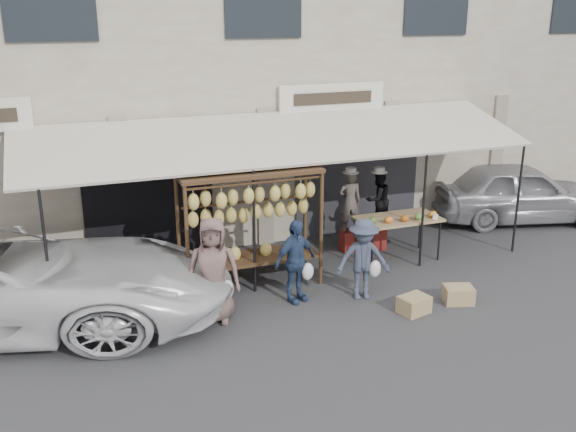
# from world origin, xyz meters

# --- Properties ---
(ground_plane) EXTENTS (90.00, 90.00, 0.00)m
(ground_plane) POSITION_xyz_m (0.00, 0.00, 0.00)
(ground_plane) COLOR #2D2D30
(shophouse) EXTENTS (24.00, 6.15, 7.30)m
(shophouse) POSITION_xyz_m (-0.00, 6.50, 3.65)
(shophouse) COLOR beige
(shophouse) RESTS_ON ground_plane
(awning) EXTENTS (10.00, 2.35, 2.92)m
(awning) POSITION_xyz_m (0.01, 2.28, 2.57)
(awning) COLOR beige
(awning) RESTS_ON ground_plane
(banana_rack) EXTENTS (2.60, 0.90, 2.24)m
(banana_rack) POSITION_xyz_m (-0.99, 1.39, 1.57)
(banana_rack) COLOR black
(banana_rack) RESTS_ON ground_plane
(produce_table) EXTENTS (1.70, 0.90, 1.04)m
(produce_table) POSITION_xyz_m (2.25, 1.62, 0.87)
(produce_table) COLOR #A18755
(produce_table) RESTS_ON ground_plane
(vendor_left) EXTENTS (0.54, 0.41, 1.31)m
(vendor_left) POSITION_xyz_m (1.51, 2.41, 1.11)
(vendor_left) COLOR #564D47
(vendor_left) RESTS_ON stool_left
(vendor_right) EXTENTS (0.69, 0.58, 1.26)m
(vendor_right) POSITION_xyz_m (2.14, 2.34, 1.11)
(vendor_right) COLOR black
(vendor_right) RESTS_ON stool_right
(customer_left) EXTENTS (1.01, 0.81, 1.80)m
(customer_left) POSITION_xyz_m (-1.98, 0.30, 0.90)
(customer_left) COLOR brown
(customer_left) RESTS_ON ground_plane
(customer_mid) EXTENTS (0.96, 0.64, 1.51)m
(customer_mid) POSITION_xyz_m (-0.46, 0.52, 0.76)
(customer_mid) COLOR navy
(customer_mid) RESTS_ON ground_plane
(customer_right) EXTENTS (1.06, 0.74, 1.49)m
(customer_right) POSITION_xyz_m (0.72, 0.21, 0.75)
(customer_right) COLOR #394054
(customer_right) RESTS_ON ground_plane
(stool_left) EXTENTS (0.42, 0.42, 0.46)m
(stool_left) POSITION_xyz_m (1.51, 2.41, 0.23)
(stool_left) COLOR maroon
(stool_left) RESTS_ON ground_plane
(stool_right) EXTENTS (0.36, 0.36, 0.48)m
(stool_right) POSITION_xyz_m (2.14, 2.34, 0.24)
(stool_right) COLOR maroon
(stool_right) RESTS_ON ground_plane
(crate_near_a) EXTENTS (0.58, 0.49, 0.30)m
(crate_near_a) POSITION_xyz_m (1.28, -0.64, 0.15)
(crate_near_a) COLOR tan
(crate_near_a) RESTS_ON ground_plane
(crate_near_b) EXTENTS (0.60, 0.52, 0.30)m
(crate_near_b) POSITION_xyz_m (2.23, -0.57, 0.15)
(crate_near_b) COLOR tan
(crate_near_b) RESTS_ON ground_plane
(crate_far) EXTENTS (0.56, 0.44, 0.32)m
(crate_far) POSITION_xyz_m (-2.40, 0.31, 0.16)
(crate_far) COLOR tan
(crate_far) RESTS_ON ground_plane
(sedan) EXTENTS (4.58, 2.76, 1.46)m
(sedan) POSITION_xyz_m (6.30, 2.82, 0.73)
(sedan) COLOR gray
(sedan) RESTS_ON ground_plane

